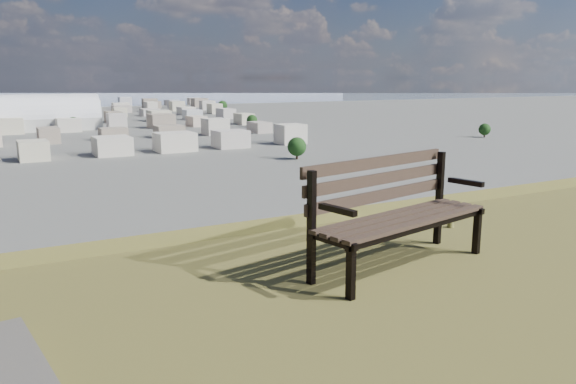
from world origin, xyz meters
TOP-DOWN VIEW (x-y plane):
  - park_bench at (1.06, 2.53)m, footprint 1.83×0.91m
  - arena at (26.25, 315.43)m, footprint 57.35×24.49m

SIDE VIEW (x-z plane):
  - arena at x=26.25m, z-range -6.38..17.77m
  - park_bench at x=1.06m, z-range 25.06..25.98m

